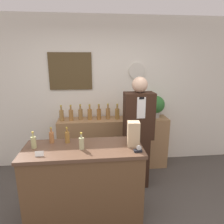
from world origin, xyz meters
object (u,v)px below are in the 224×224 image
at_px(shopkeeper, 138,134).
at_px(potted_plant, 156,105).
at_px(paper_bag, 133,134).
at_px(tape_dispenser, 138,150).

height_order(shopkeeper, potted_plant, shopkeeper).
distance_m(paper_bag, tape_dispenser, 0.20).
xyz_separation_m(shopkeeper, potted_plant, (0.46, 0.60, 0.30)).
relative_size(potted_plant, paper_bag, 1.35).
distance_m(shopkeeper, tape_dispenser, 0.85).
distance_m(shopkeeper, paper_bag, 0.74).
bearing_deg(paper_bag, tape_dispenser, -81.45).
height_order(shopkeeper, tape_dispenser, shopkeeper).
bearing_deg(paper_bag, potted_plant, 61.87).
xyz_separation_m(potted_plant, paper_bag, (-0.67, -1.26, -0.04)).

